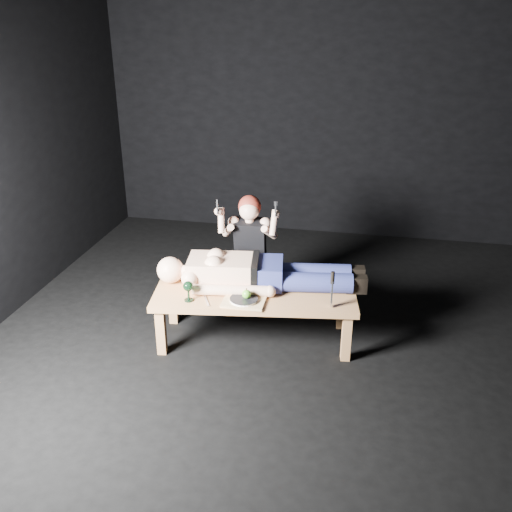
% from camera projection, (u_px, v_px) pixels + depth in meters
% --- Properties ---
extents(ground, '(5.00, 5.00, 0.00)m').
position_uv_depth(ground, '(284.00, 335.00, 4.85)').
color(ground, black).
rests_on(ground, ground).
extents(back_wall, '(5.00, 0.00, 5.00)m').
position_uv_depth(back_wall, '(321.00, 108.00, 6.48)').
color(back_wall, black).
rests_on(back_wall, ground).
extents(table, '(1.70, 0.84, 0.45)m').
position_uv_depth(table, '(255.00, 316.00, 4.70)').
color(table, '#A4763F').
rests_on(table, ground).
extents(lying_man, '(1.82, 0.78, 0.28)m').
position_uv_depth(lying_man, '(262.00, 269.00, 4.67)').
color(lying_man, beige).
rests_on(lying_man, table).
extents(kneeling_woman, '(0.64, 0.71, 1.12)m').
position_uv_depth(kneeling_woman, '(251.00, 248.00, 5.16)').
color(kneeling_woman, black).
rests_on(kneeling_woman, ground).
extents(serving_tray, '(0.33, 0.24, 0.02)m').
position_uv_depth(serving_tray, '(244.00, 301.00, 4.44)').
color(serving_tray, tan).
rests_on(serving_tray, table).
extents(plate, '(0.22, 0.22, 0.02)m').
position_uv_depth(plate, '(244.00, 299.00, 4.44)').
color(plate, white).
rests_on(plate, serving_tray).
extents(apple, '(0.07, 0.07, 0.07)m').
position_uv_depth(apple, '(247.00, 294.00, 4.42)').
color(apple, '#31921A').
rests_on(apple, plate).
extents(goblet, '(0.09, 0.09, 0.17)m').
position_uv_depth(goblet, '(188.00, 291.00, 4.44)').
color(goblet, black).
rests_on(goblet, table).
extents(fork_flat, '(0.09, 0.16, 0.01)m').
position_uv_depth(fork_flat, '(207.00, 301.00, 4.46)').
color(fork_flat, '#B2B2B7').
rests_on(fork_flat, table).
extents(knife_flat, '(0.07, 0.17, 0.01)m').
position_uv_depth(knife_flat, '(260.00, 304.00, 4.41)').
color(knife_flat, '#B2B2B7').
rests_on(knife_flat, table).
extents(spoon_flat, '(0.14, 0.13, 0.01)m').
position_uv_depth(spoon_flat, '(259.00, 298.00, 4.52)').
color(spoon_flat, '#B2B2B7').
rests_on(spoon_flat, table).
extents(carving_knife, '(0.04, 0.05, 0.30)m').
position_uv_depth(carving_knife, '(332.00, 290.00, 4.32)').
color(carving_knife, '#B2B2B7').
rests_on(carving_knife, table).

